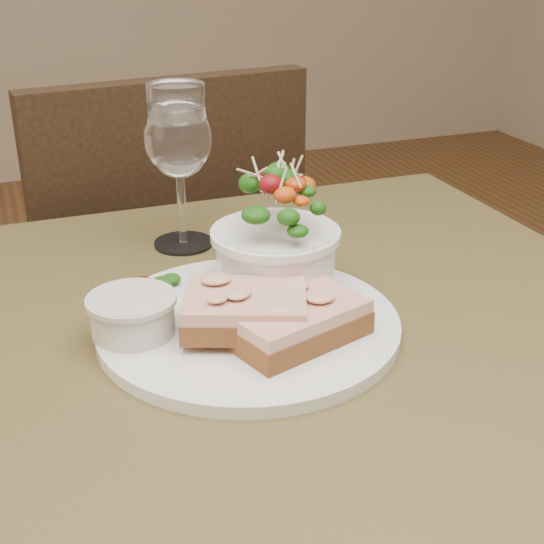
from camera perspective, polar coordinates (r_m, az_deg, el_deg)
name	(u,v)px	position (r m, az deg, el deg)	size (l,w,h in m)	color
cafe_table	(274,438)	(0.74, 0.16, -12.41)	(0.80, 0.80, 0.75)	#41391C
chair_far	(155,386)	(1.47, -8.79, -8.50)	(0.47, 0.47, 0.90)	black
dinner_plate	(249,325)	(0.71, -1.78, -3.98)	(0.28, 0.28, 0.01)	white
sandwich_front	(291,318)	(0.67, 1.42, -3.50)	(0.14, 0.12, 0.03)	#472613
sandwich_back	(245,310)	(0.67, -2.02, -2.87)	(0.13, 0.11, 0.03)	#472613
ramekin	(132,313)	(0.69, -10.48, -3.06)	(0.07, 0.07, 0.04)	beige
salad_bowl	(275,231)	(0.75, 0.26, 3.09)	(0.12, 0.12, 0.13)	white
garnish	(151,286)	(0.76, -9.07, -1.04)	(0.05, 0.04, 0.02)	#113409
wine_glass	(178,143)	(0.86, -7.07, 9.62)	(0.08, 0.08, 0.18)	white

